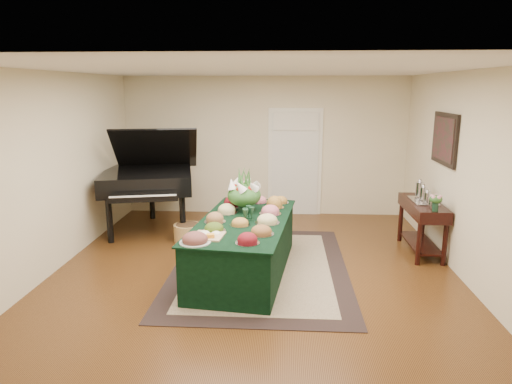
# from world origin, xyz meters

# --- Properties ---
(ground) EXTENTS (6.00, 6.00, 0.00)m
(ground) POSITION_xyz_m (0.00, 0.00, 0.00)
(ground) COLOR #311A0A
(ground) RESTS_ON ground
(area_rug) EXTENTS (2.42, 3.39, 0.01)m
(area_rug) POSITION_xyz_m (0.07, 0.10, 0.01)
(area_rug) COLOR black
(area_rug) RESTS_ON ground
(kitchen_doorway) EXTENTS (1.05, 0.07, 2.10)m
(kitchen_doorway) POSITION_xyz_m (0.60, 2.97, 1.02)
(kitchen_doorway) COLOR silver
(kitchen_doorway) RESTS_ON ground
(buffet_table) EXTENTS (1.41, 2.53, 0.75)m
(buffet_table) POSITION_xyz_m (-0.14, -0.08, 0.38)
(buffet_table) COLOR black
(buffet_table) RESTS_ON ground
(food_platters) EXTENTS (1.26, 2.27, 0.14)m
(food_platters) POSITION_xyz_m (-0.14, -0.04, 0.80)
(food_platters) COLOR silver
(food_platters) RESTS_ON buffet_table
(cutting_board) EXTENTS (0.39, 0.39, 0.10)m
(cutting_board) POSITION_xyz_m (-0.50, -0.79, 0.79)
(cutting_board) COLOR tan
(cutting_board) RESTS_ON buffet_table
(green_goblets) EXTENTS (0.15, 0.28, 0.18)m
(green_goblets) POSITION_xyz_m (-0.08, -0.10, 0.84)
(green_goblets) COLOR #13301F
(green_goblets) RESTS_ON buffet_table
(floral_centerpiece) EXTENTS (0.50, 0.50, 0.50)m
(floral_centerpiece) POSITION_xyz_m (-0.17, 0.37, 1.05)
(floral_centerpiece) COLOR #13301F
(floral_centerpiece) RESTS_ON buffet_table
(grand_piano) EXTENTS (1.84, 2.05, 1.83)m
(grand_piano) POSITION_xyz_m (-1.98, 1.76, 0.93)
(grand_piano) COLOR black
(grand_piano) RESTS_ON ground
(wicker_basket) EXTENTS (0.45, 0.45, 0.28)m
(wicker_basket) POSITION_xyz_m (-1.19, 1.19, 0.14)
(wicker_basket) COLOR #A47B42
(wicker_basket) RESTS_ON ground
(mahogany_sideboard) EXTENTS (0.45, 1.24, 0.80)m
(mahogany_sideboard) POSITION_xyz_m (2.49, 0.88, 0.62)
(mahogany_sideboard) COLOR black
(mahogany_sideboard) RESTS_ON ground
(tea_service) EXTENTS (0.34, 0.74, 0.30)m
(tea_service) POSITION_xyz_m (2.50, 0.88, 0.92)
(tea_service) COLOR silver
(tea_service) RESTS_ON mahogany_sideboard
(pink_bouquet) EXTENTS (0.19, 0.19, 0.25)m
(pink_bouquet) POSITION_xyz_m (2.50, 0.35, 0.96)
(pink_bouquet) COLOR #13301F
(pink_bouquet) RESTS_ON mahogany_sideboard
(wall_painting) EXTENTS (0.05, 0.95, 0.75)m
(wall_painting) POSITION_xyz_m (2.72, 0.88, 1.75)
(wall_painting) COLOR black
(wall_painting) RESTS_ON ground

